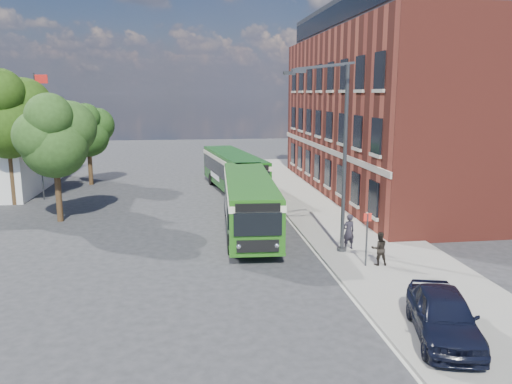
{
  "coord_description": "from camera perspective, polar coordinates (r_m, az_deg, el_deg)",
  "views": [
    {
      "loc": [
        -2.08,
        -24.31,
        7.63
      ],
      "look_at": [
        1.68,
        2.79,
        2.2
      ],
      "focal_mm": 35.0,
      "sensor_mm": 36.0,
      "label": 1
    }
  ],
  "objects": [
    {
      "name": "kerb_line",
      "position": [
        33.74,
        2.6,
        -1.85
      ],
      "size": [
        0.12,
        48.0,
        0.01
      ],
      "primitive_type": "cube",
      "color": "beige",
      "rests_on": "ground"
    },
    {
      "name": "tree_mid",
      "position": [
        37.81,
        -26.56,
        8.01
      ],
      "size": [
        5.48,
        5.21,
        9.25
      ],
      "color": "#3B2815",
      "rests_on": "ground"
    },
    {
      "name": "brick_office",
      "position": [
        39.71,
        16.23,
        9.84
      ],
      "size": [
        12.1,
        26.0,
        14.2
      ],
      "color": "maroon",
      "rests_on": "ground"
    },
    {
      "name": "ground",
      "position": [
        25.56,
        -2.89,
        -6.16
      ],
      "size": [
        120.0,
        120.0,
        0.0
      ],
      "primitive_type": "plane",
      "color": "#2A2A2D",
      "rests_on": "ground"
    },
    {
      "name": "pavement",
      "position": [
        34.4,
        7.61,
        -1.56
      ],
      "size": [
        6.0,
        48.0,
        0.15
      ],
      "primitive_type": "cube",
      "color": "gray",
      "rests_on": "ground"
    },
    {
      "name": "tree_right",
      "position": [
        43.99,
        -18.6,
        6.74
      ],
      "size": [
        4.05,
        3.85,
        6.84
      ],
      "color": "#3B2815",
      "rests_on": "ground"
    },
    {
      "name": "bus_stop_sign",
      "position": [
        22.38,
        12.54,
        -4.93
      ],
      "size": [
        0.35,
        0.08,
        2.52
      ],
      "color": "#37393C",
      "rests_on": "ground"
    },
    {
      "name": "bus_rear",
      "position": [
        39.2,
        -2.6,
        2.71
      ],
      "size": [
        4.24,
        12.36,
        3.02
      ],
      "color": "#144D11",
      "rests_on": "ground"
    },
    {
      "name": "parked_car",
      "position": [
        16.87,
        20.65,
        -13.01
      ],
      "size": [
        2.92,
        4.77,
        1.52
      ],
      "primitive_type": "imported",
      "rotation": [
        0.0,
        0.0,
        -0.27
      ],
      "color": "black",
      "rests_on": "pavement"
    },
    {
      "name": "bus_front",
      "position": [
        28.0,
        -0.82,
        -0.72
      ],
      "size": [
        3.29,
        12.51,
        3.02
      ],
      "color": "#235E16",
      "rests_on": "ground"
    },
    {
      "name": "tree_left",
      "position": [
        31.68,
        -22.02,
        6.02
      ],
      "size": [
        4.54,
        4.32,
        7.67
      ],
      "color": "#3B2815",
      "rests_on": "ground"
    },
    {
      "name": "street_lamp",
      "position": [
        23.53,
        9.28,
        4.15
      ],
      "size": [
        2.96,
        2.38,
        9.0
      ],
      "color": "#37393C",
      "rests_on": "ground"
    },
    {
      "name": "pedestrian_a",
      "position": [
        24.72,
        10.54,
        -4.48
      ],
      "size": [
        0.71,
        0.55,
        1.74
      ],
      "primitive_type": "imported",
      "rotation": [
        0.0,
        0.0,
        3.36
      ],
      "color": "black",
      "rests_on": "pavement"
    },
    {
      "name": "pedestrian_b",
      "position": [
        22.79,
        13.9,
        -6.29
      ],
      "size": [
        0.77,
        0.62,
        1.51
      ],
      "primitive_type": "imported",
      "rotation": [
        0.0,
        0.0,
        3.07
      ],
      "color": "black",
      "rests_on": "pavement"
    },
    {
      "name": "flagpole",
      "position": [
        38.82,
        -23.53,
        6.33
      ],
      "size": [
        0.95,
        0.1,
        9.0
      ],
      "color": "#37393C",
      "rests_on": "ground"
    }
  ]
}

